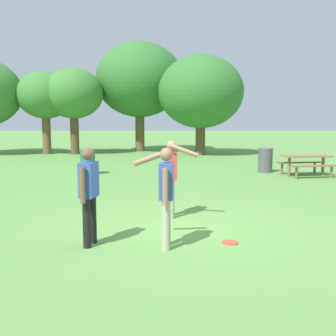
# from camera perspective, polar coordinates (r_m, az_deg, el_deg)

# --- Properties ---
(ground_plane) EXTENTS (120.00, 120.00, 0.00)m
(ground_plane) POSITION_cam_1_polar(r_m,az_deg,el_deg) (7.83, 1.87, -8.43)
(ground_plane) COLOR #609947
(person_thrower) EXTENTS (0.67, 0.64, 1.64)m
(person_thrower) POSITION_cam_1_polar(r_m,az_deg,el_deg) (8.40, 0.59, -0.67)
(person_thrower) COLOR #B7AD93
(person_thrower) RESTS_ON ground
(person_catcher) EXTENTS (0.67, 0.64, 1.64)m
(person_catcher) POSITION_cam_1_polar(r_m,az_deg,el_deg) (6.38, -0.37, -3.18)
(person_catcher) COLOR #B7AD93
(person_catcher) RESTS_ON ground
(person_bystander) EXTENTS (0.29, 0.60, 1.64)m
(person_bystander) POSITION_cam_1_polar(r_m,az_deg,el_deg) (6.64, -11.30, -3.07)
(person_bystander) COLOR black
(person_bystander) RESTS_ON ground
(frisbee) EXTENTS (0.27, 0.27, 0.03)m
(frisbee) POSITION_cam_1_polar(r_m,az_deg,el_deg) (6.92, 8.92, -10.53)
(frisbee) COLOR #E04733
(frisbee) RESTS_ON ground
(picnic_table_near) EXTENTS (1.88, 1.64, 0.77)m
(picnic_table_near) POSITION_cam_1_polar(r_m,az_deg,el_deg) (15.33, 19.28, 0.99)
(picnic_table_near) COLOR olive
(picnic_table_near) RESTS_ON ground
(trash_can_beside_table) EXTENTS (0.59, 0.59, 0.96)m
(trash_can_beside_table) POSITION_cam_1_polar(r_m,az_deg,el_deg) (15.96, 13.81, 1.13)
(trash_can_beside_table) COLOR #515156
(trash_can_beside_table) RESTS_ON ground
(trash_can_further_along) EXTENTS (0.59, 0.59, 0.96)m
(trash_can_further_along) POSITION_cam_1_polar(r_m,az_deg,el_deg) (15.20, -11.49, 0.90)
(trash_can_further_along) COLOR #237047
(trash_can_further_along) RESTS_ON ground
(tree_broad_center) EXTENTS (3.25, 3.25, 4.84)m
(tree_broad_center) POSITION_cam_1_polar(r_m,az_deg,el_deg) (24.57, -17.26, 9.91)
(tree_broad_center) COLOR brown
(tree_broad_center) RESTS_ON ground
(tree_far_right) EXTENTS (3.42, 3.42, 4.99)m
(tree_far_right) POSITION_cam_1_polar(r_m,az_deg,el_deg) (24.04, -13.44, 10.29)
(tree_far_right) COLOR brown
(tree_far_right) RESTS_ON ground
(tree_slender_mid) EXTENTS (5.49, 5.49, 6.85)m
(tree_slender_mid) POSITION_cam_1_polar(r_m,az_deg,el_deg) (25.61, -4.13, 12.50)
(tree_slender_mid) COLOR brown
(tree_slender_mid) RESTS_ON ground
(tree_back_left) EXTENTS (4.86, 4.86, 5.67)m
(tree_back_left) POSITION_cam_1_polar(r_m,az_deg,el_deg) (23.03, 4.74, 10.83)
(tree_back_left) COLOR brown
(tree_back_left) RESTS_ON ground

